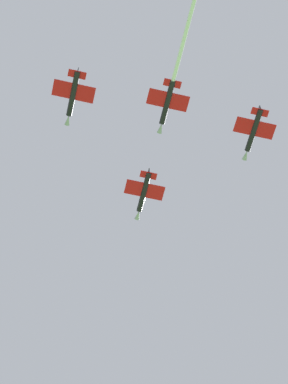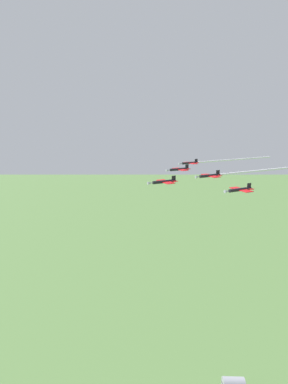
{
  "view_description": "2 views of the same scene",
  "coord_description": "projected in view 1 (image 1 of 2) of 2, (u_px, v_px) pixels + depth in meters",
  "views": [
    {
      "loc": [
        91.11,
        8.53,
        3.67
      ],
      "look_at": [
        14.26,
        2.32,
        150.09
      ],
      "focal_mm": 68.95,
      "sensor_mm": 36.0,
      "label": 1
    },
    {
      "loc": [
        -12.05,
        -112.78,
        173.58
      ],
      "look_at": [
        4.37,
        -10.29,
        149.29
      ],
      "focal_mm": 29.32,
      "sensor_mm": 36.0,
      "label": 2
    }
  ],
  "objects": [
    {
      "name": "jet_starboard_inner",
      "position": [
        254.0,
        131.0,
        159.28
      ],
      "size": [
        12.4,
        9.44,
        2.58
      ],
      "rotation": [
        0.0,
        0.0,
        1.88
      ],
      "color": "black"
    },
    {
      "name": "jet_port_inner",
      "position": [
        73.0,
        95.0,
        153.52
      ],
      "size": [
        12.4,
        9.44,
        2.58
      ],
      "rotation": [
        0.0,
        0.0,
        1.88
      ],
      "color": "black"
    },
    {
      "name": "jet_lead",
      "position": [
        144.0,
        193.0,
        165.62
      ],
      "size": [
        12.4,
        9.44,
        2.58
      ],
      "rotation": [
        0.0,
        0.0,
        1.88
      ],
      "color": "black"
    }
  ]
}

